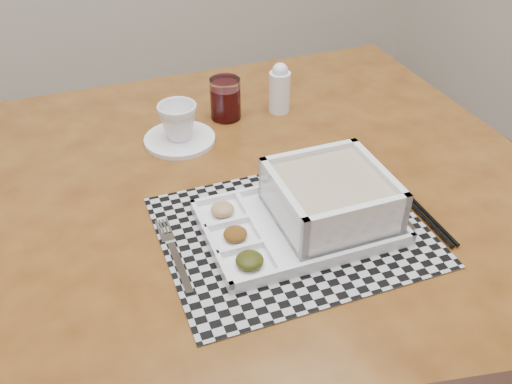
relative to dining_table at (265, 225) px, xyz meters
The scene contains 10 objects.
dining_table is the anchor object (origin of this frame).
placemat 0.16m from the dining_table, 94.03° to the right, with size 0.44×0.35×0.00m, color #A2A3AA.
serving_tray 0.18m from the dining_table, 71.61° to the right, with size 0.33×0.24×0.09m.
fork 0.25m from the dining_table, 154.82° to the right, with size 0.03×0.19×0.00m.
spoon 0.22m from the dining_table, 22.94° to the right, with size 0.04×0.18×0.01m.
chopsticks 0.29m from the dining_table, 35.68° to the right, with size 0.03×0.24×0.01m.
saucer 0.26m from the dining_table, 111.57° to the left, with size 0.15×0.15×0.01m, color white.
cup 0.28m from the dining_table, 111.57° to the left, with size 0.08×0.08×0.08m, color white.
juice_glass 0.32m from the dining_table, 82.72° to the left, with size 0.07×0.07×0.09m.
creamer_bottle 0.34m from the dining_table, 59.02° to the left, with size 0.05×0.05×0.12m.
Camera 1 is at (0.37, -0.15, 1.45)m, focal length 40.00 mm.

